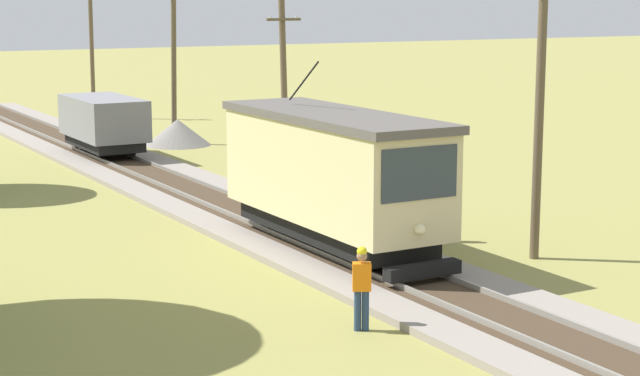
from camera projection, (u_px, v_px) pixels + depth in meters
The scene contains 9 objects.
red_tram at pixel (333, 173), 27.93m from camera, with size 2.60×8.54×4.79m.
freight_car at pixel (104, 123), 44.67m from camera, with size 2.40×5.20×2.31m.
utility_pole_near_tram at pixel (540, 105), 27.12m from camera, with size 1.40×0.27×7.90m.
utility_pole_mid at pixel (284, 87), 39.43m from camera, with size 1.40×0.59×6.80m.
utility_pole_far at pixel (174, 57), 48.80m from camera, with size 1.40×0.64×7.96m.
utility_pole_distant at pixel (91, 42), 59.44m from camera, with size 1.40×0.36×8.40m.
gravel_pile at pixel (178, 132), 48.99m from camera, with size 3.06×3.06×1.22m, color gray.
track_worker at pixel (362, 284), 21.63m from camera, with size 0.45×0.39×1.78m.
second_worker at pixel (434, 207), 29.63m from camera, with size 0.45×0.38×1.78m.
Camera 1 is at (-13.83, -7.96, 6.79)m, focal length 59.28 mm.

